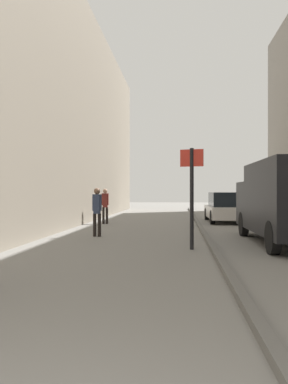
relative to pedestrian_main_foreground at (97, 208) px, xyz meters
The scene contains 8 objects.
ground_plane 2.29m from the pedestrian_main_foreground, 18.27° to the left, with size 80.00×80.00×0.00m, color gray.
building_facade_left 5.39m from the pedestrian_main_foreground, 168.25° to the left, with size 3.07×40.00×10.50m, color gray.
kerb_strip 3.73m from the pedestrian_main_foreground, 10.41° to the left, with size 0.16×40.00×0.12m, color #615F5B.
pedestrian_main_foreground is the anchor object (origin of this frame).
pedestrian_far_crossing 4.97m from the pedestrian_main_foreground, 98.04° to the left, with size 0.32×0.21×1.62m.
delivery_van 5.94m from the pedestrian_main_foreground, 13.00° to the right, with size 2.06×5.45×2.30m.
parked_car 8.23m from the pedestrian_main_foreground, 52.47° to the left, with size 1.91×4.23×1.45m.
street_sign_post 4.03m from the pedestrian_main_foreground, 40.33° to the right, with size 0.59×0.16×2.60m.
Camera 1 is at (0.73, -1.07, 1.48)m, focal length 35.67 mm.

